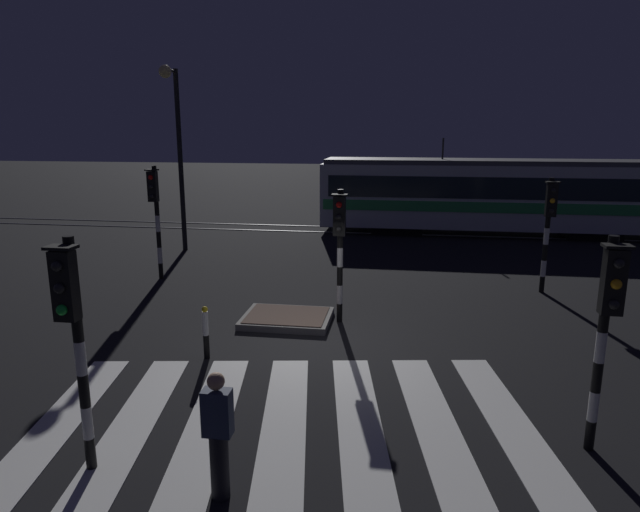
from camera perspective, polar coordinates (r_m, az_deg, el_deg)
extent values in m
plane|color=black|center=(12.07, -0.53, -9.39)|extent=(120.00, 120.00, 0.00)
cube|color=#59595E|center=(24.78, 4.35, 2.35)|extent=(80.00, 0.12, 0.03)
cube|color=#59595E|center=(26.19, 4.59, 2.92)|extent=(80.00, 0.12, 0.03)
cube|color=silver|center=(10.18, -25.08, -15.13)|extent=(1.43, 4.73, 0.02)
cube|color=silver|center=(9.76, -18.42, -15.78)|extent=(1.43, 4.73, 0.02)
cube|color=silver|center=(9.48, -11.22, -16.26)|extent=(1.43, 4.73, 0.02)
cube|color=silver|center=(9.34, -3.66, -16.49)|extent=(1.43, 4.73, 0.02)
cube|color=silver|center=(9.35, 4.01, -16.46)|extent=(1.43, 4.73, 0.02)
cube|color=silver|center=(9.51, 11.52, -16.15)|extent=(1.43, 4.73, 0.02)
cube|color=silver|center=(9.82, 18.64, -15.61)|extent=(1.43, 4.73, 0.02)
cube|color=slate|center=(13.61, -3.40, -6.40)|extent=(2.10, 1.62, 0.16)
cube|color=#4C382D|center=(13.58, -3.41, -6.05)|extent=(1.89, 1.46, 0.02)
cylinder|color=black|center=(18.00, -15.97, -1.47)|extent=(0.14, 0.14, 0.50)
cylinder|color=white|center=(17.88, -16.07, 0.07)|extent=(0.14, 0.14, 0.50)
cylinder|color=black|center=(17.78, -16.17, 1.64)|extent=(0.14, 0.14, 0.50)
cylinder|color=white|center=(17.70, -16.27, 3.22)|extent=(0.14, 0.14, 0.50)
cylinder|color=black|center=(17.62, -16.38, 4.81)|extent=(0.14, 0.14, 0.50)
cylinder|color=white|center=(17.56, -16.48, 6.42)|extent=(0.14, 0.14, 0.50)
cylinder|color=black|center=(17.52, -16.59, 8.03)|extent=(0.14, 0.14, 0.50)
cube|color=black|center=(17.39, -16.75, 6.83)|extent=(0.28, 0.20, 0.90)
sphere|color=red|center=(17.27, -16.96, 7.71)|extent=(0.14, 0.14, 0.14)
sphere|color=black|center=(17.29, -16.90, 6.78)|extent=(0.14, 0.14, 0.14)
sphere|color=black|center=(17.32, -16.84, 5.86)|extent=(0.14, 0.14, 0.14)
cube|color=black|center=(17.35, -16.85, 8.43)|extent=(0.36, 0.24, 0.04)
cylinder|color=black|center=(17.13, 21.77, -2.70)|extent=(0.14, 0.14, 0.47)
cylinder|color=white|center=(17.01, 21.90, -1.19)|extent=(0.14, 0.14, 0.47)
cylinder|color=black|center=(16.91, 22.03, 0.34)|extent=(0.14, 0.14, 0.47)
cylinder|color=white|center=(16.82, 22.17, 1.89)|extent=(0.14, 0.14, 0.47)
cylinder|color=black|center=(16.75, 22.30, 3.46)|extent=(0.14, 0.14, 0.47)
cylinder|color=white|center=(16.68, 22.44, 5.03)|extent=(0.14, 0.14, 0.47)
cylinder|color=black|center=(16.63, 22.58, 6.62)|extent=(0.14, 0.14, 0.47)
cube|color=black|center=(16.51, 22.61, 5.29)|extent=(0.28, 0.20, 0.90)
sphere|color=black|center=(16.37, 22.78, 6.21)|extent=(0.14, 0.14, 0.14)
sphere|color=orange|center=(16.40, 22.70, 5.24)|extent=(0.14, 0.14, 0.14)
sphere|color=black|center=(16.44, 22.61, 4.27)|extent=(0.14, 0.14, 0.14)
cube|color=black|center=(16.46, 22.76, 6.98)|extent=(0.36, 0.24, 0.04)
cylinder|color=black|center=(13.56, 2.01, -5.79)|extent=(0.14, 0.14, 0.46)
cylinder|color=white|center=(13.42, 2.02, -3.94)|extent=(0.14, 0.14, 0.46)
cylinder|color=black|center=(13.29, 2.04, -2.05)|extent=(0.14, 0.14, 0.46)
cylinder|color=white|center=(13.18, 2.06, -0.12)|extent=(0.14, 0.14, 0.46)
cylinder|color=black|center=(13.08, 2.07, 1.84)|extent=(0.14, 0.14, 0.46)
cylinder|color=white|center=(13.00, 2.09, 3.82)|extent=(0.14, 0.14, 0.46)
cylinder|color=black|center=(12.93, 2.11, 5.83)|extent=(0.14, 0.14, 0.46)
cube|color=black|center=(12.82, 2.00, 4.09)|extent=(0.28, 0.20, 0.90)
sphere|color=red|center=(12.67, 1.96, 5.26)|extent=(0.14, 0.14, 0.14)
sphere|color=black|center=(12.71, 1.95, 4.01)|extent=(0.14, 0.14, 0.14)
sphere|color=black|center=(12.76, 1.94, 2.77)|extent=(0.14, 0.14, 0.14)
cube|color=black|center=(12.75, 2.02, 6.26)|extent=(0.36, 0.24, 0.04)
cylinder|color=black|center=(8.72, -22.43, -18.16)|extent=(0.14, 0.14, 0.47)
cylinder|color=white|center=(8.49, -22.72, -15.44)|extent=(0.14, 0.14, 0.47)
cylinder|color=black|center=(8.29, -23.01, -12.58)|extent=(0.14, 0.14, 0.47)
cylinder|color=white|center=(8.10, -23.30, -9.57)|extent=(0.14, 0.14, 0.47)
cylinder|color=black|center=(7.94, -23.61, -6.44)|extent=(0.14, 0.14, 0.47)
cylinder|color=white|center=(7.81, -23.92, -3.19)|extent=(0.14, 0.14, 0.47)
cylinder|color=black|center=(7.70, -24.24, 0.17)|extent=(0.14, 0.14, 0.47)
cube|color=black|center=(7.64, -24.66, -2.79)|extent=(0.28, 0.20, 0.90)
sphere|color=black|center=(7.49, -25.32, -0.95)|extent=(0.14, 0.14, 0.14)
sphere|color=black|center=(7.56, -25.11, -3.01)|extent=(0.14, 0.14, 0.14)
sphere|color=green|center=(7.63, -24.91, -5.03)|extent=(0.14, 0.14, 0.14)
cube|color=black|center=(7.54, -25.02, 0.80)|extent=(0.36, 0.24, 0.04)
cylinder|color=black|center=(9.41, 25.90, -16.12)|extent=(0.14, 0.14, 0.46)
cylinder|color=white|center=(9.21, 26.19, -13.63)|extent=(0.14, 0.14, 0.46)
cylinder|color=black|center=(9.02, 26.49, -11.02)|extent=(0.14, 0.14, 0.46)
cylinder|color=white|center=(8.86, 26.79, -8.31)|extent=(0.14, 0.14, 0.46)
cylinder|color=black|center=(8.71, 27.10, -5.51)|extent=(0.14, 0.14, 0.46)
cylinder|color=white|center=(8.59, 27.41, -2.62)|extent=(0.14, 0.14, 0.46)
cylinder|color=black|center=(8.49, 27.73, 0.35)|extent=(0.14, 0.14, 0.46)
cube|color=black|center=(8.41, 27.83, -2.37)|extent=(0.28, 0.20, 0.90)
sphere|color=black|center=(8.25, 28.28, -0.69)|extent=(0.14, 0.14, 0.14)
sphere|color=orange|center=(8.31, 28.07, -2.57)|extent=(0.14, 0.14, 0.14)
sphere|color=black|center=(8.38, 27.87, -4.41)|extent=(0.14, 0.14, 0.14)
cube|color=black|center=(8.31, 28.19, 0.89)|extent=(0.36, 0.24, 0.04)
cylinder|color=black|center=(21.57, -14.09, 9.26)|extent=(0.18, 0.18, 6.65)
cylinder|color=black|center=(21.21, -15.08, 17.88)|extent=(0.10, 0.90, 0.10)
sphere|color=#F9E08C|center=(20.79, -15.58, 17.73)|extent=(0.44, 0.44, 0.44)
cube|color=silver|center=(25.46, 17.29, 5.92)|extent=(14.87, 2.50, 2.70)
cube|color=green|center=(24.26, 17.66, 4.73)|extent=(14.57, 0.04, 0.44)
cube|color=green|center=(26.75, 16.85, 5.51)|extent=(14.57, 0.04, 0.44)
cube|color=black|center=(24.17, 17.79, 6.61)|extent=(14.12, 0.03, 0.90)
cube|color=#4C4C51|center=(25.33, 17.51, 9.17)|extent=(14.57, 2.30, 0.20)
cylinder|color=#262628|center=(25.07, 12.47, 10.58)|extent=(0.08, 0.08, 1.00)
cube|color=black|center=(26.60, 25.80, 2.16)|extent=(2.20, 2.00, 0.35)
cube|color=black|center=(25.39, 7.89, 2.89)|extent=(2.20, 2.00, 0.35)
cylinder|color=black|center=(7.61, -10.23, -20.40)|extent=(0.24, 0.24, 0.88)
cube|color=#2D3851|center=(7.23, -10.48, -15.50)|extent=(0.36, 0.22, 0.60)
sphere|color=tan|center=(7.04, -10.62, -12.49)|extent=(0.22, 0.22, 0.22)
cylinder|color=black|center=(11.71, -11.54, -9.08)|extent=(0.12, 0.12, 0.50)
cylinder|color=white|center=(11.53, -11.65, -6.77)|extent=(0.12, 0.12, 0.50)
sphere|color=yellow|center=(11.44, -11.72, -5.36)|extent=(0.12, 0.12, 0.12)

